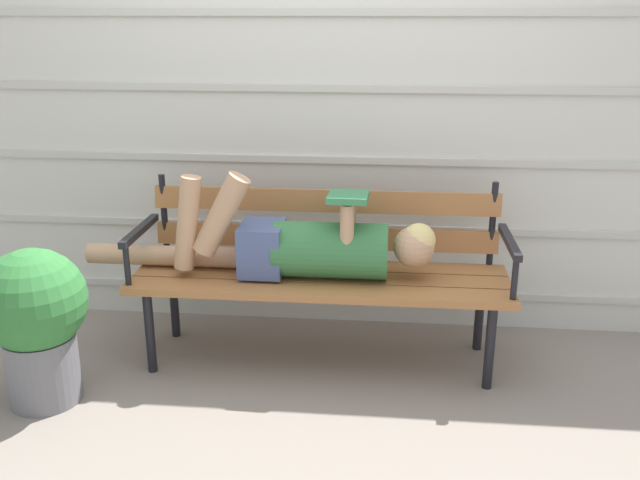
% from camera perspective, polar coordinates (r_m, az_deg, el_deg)
% --- Properties ---
extents(ground_plane, '(12.00, 12.00, 0.00)m').
position_cam_1_polar(ground_plane, '(3.37, -0.18, -10.66)').
color(ground_plane, gray).
extents(house_siding, '(4.86, 0.08, 2.17)m').
position_cam_1_polar(house_siding, '(3.58, 0.78, 9.57)').
color(house_siding, beige).
rests_on(house_siding, ground).
extents(park_bench, '(1.78, 0.51, 0.86)m').
position_cam_1_polar(park_bench, '(3.33, 0.12, -1.89)').
color(park_bench, '#9E6638').
rests_on(park_bench, ground).
extents(reclining_person, '(1.68, 0.26, 0.51)m').
position_cam_1_polar(reclining_person, '(3.23, -1.50, -0.39)').
color(reclining_person, '#33703D').
extents(potted_plant, '(0.45, 0.45, 0.70)m').
position_cam_1_polar(potted_plant, '(3.19, -22.35, -5.92)').
color(potted_plant, slate).
rests_on(potted_plant, ground).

